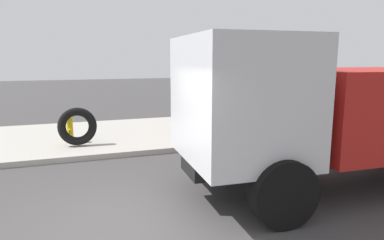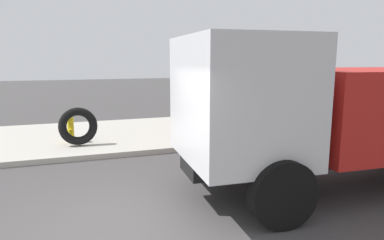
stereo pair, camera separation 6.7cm
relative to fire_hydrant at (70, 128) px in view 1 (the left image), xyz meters
The scene contains 6 objects.
ground_plane 5.73m from the fire_hydrant, 84.28° to the right, with size 80.00×80.00×0.00m, color #423F3F.
sidewalk_curb 1.12m from the fire_hydrant, 55.66° to the left, with size 36.00×5.00×0.15m, color #ADA89E.
fire_hydrant is the anchor object (origin of this frame).
loose_tire 0.54m from the fire_hydrant, 66.33° to the right, with size 1.08×1.08×0.23m, color black.
stop_sign 3.58m from the fire_hydrant, 15.80° to the right, with size 0.76×0.08×2.20m.
dump_truck_red 7.50m from the fire_hydrant, 44.49° to the right, with size 7.10×3.05×3.00m.
Camera 1 is at (-0.43, -4.99, 2.62)m, focal length 32.29 mm.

